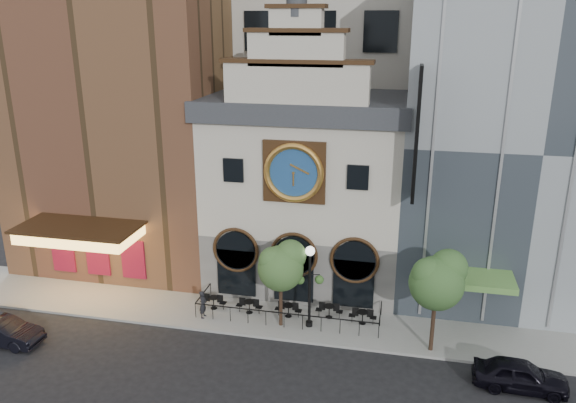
% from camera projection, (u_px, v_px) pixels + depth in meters
% --- Properties ---
extents(ground, '(120.00, 120.00, 0.00)m').
position_uv_depth(ground, '(279.00, 341.00, 30.74)').
color(ground, black).
rests_on(ground, ground).
extents(sidewalk, '(44.00, 5.00, 0.15)m').
position_uv_depth(sidewalk, '(289.00, 317.00, 33.04)').
color(sidewalk, gray).
rests_on(sidewalk, ground).
extents(clock_building, '(12.60, 8.78, 18.65)m').
position_uv_depth(clock_building, '(306.00, 185.00, 35.92)').
color(clock_building, '#605E5B').
rests_on(clock_building, ground).
extents(theater_building, '(14.00, 15.60, 25.00)m').
position_uv_depth(theater_building, '(128.00, 82.00, 38.68)').
color(theater_building, brown).
rests_on(theater_building, ground).
extents(retail_building, '(14.00, 14.40, 20.00)m').
position_uv_depth(retail_building, '(523.00, 133.00, 34.22)').
color(retail_building, gray).
rests_on(retail_building, ground).
extents(cafe_railing, '(10.60, 2.60, 0.90)m').
position_uv_depth(cafe_railing, '(289.00, 309.00, 32.87)').
color(cafe_railing, black).
rests_on(cafe_railing, sidewalk).
extents(bistro_0, '(1.58, 0.68, 0.90)m').
position_uv_depth(bistro_0, '(214.00, 302.00, 33.72)').
color(bistro_0, black).
rests_on(bistro_0, sidewalk).
extents(bistro_1, '(1.58, 0.68, 0.90)m').
position_uv_depth(bistro_1, '(249.00, 306.00, 33.22)').
color(bistro_1, black).
rests_on(bistro_1, sidewalk).
extents(bistro_2, '(1.58, 0.68, 0.90)m').
position_uv_depth(bistro_2, '(288.00, 309.00, 32.81)').
color(bistro_2, black).
rests_on(bistro_2, sidewalk).
extents(bistro_3, '(1.58, 0.68, 0.90)m').
position_uv_depth(bistro_3, '(329.00, 310.00, 32.71)').
color(bistro_3, black).
rests_on(bistro_3, sidewalk).
extents(bistro_4, '(1.58, 0.68, 0.90)m').
position_uv_depth(bistro_4, '(363.00, 316.00, 32.06)').
color(bistro_4, black).
rests_on(bistro_4, sidewalk).
extents(car_right, '(4.42, 1.93, 1.48)m').
position_uv_depth(car_right, '(520.00, 375.00, 26.58)').
color(car_right, black).
rests_on(car_right, ground).
extents(car_left, '(4.39, 1.63, 1.44)m').
position_uv_depth(car_left, '(2.00, 331.00, 30.31)').
color(car_left, black).
rests_on(car_left, ground).
extents(pedestrian, '(0.41, 0.62, 1.66)m').
position_uv_depth(pedestrian, '(203.00, 304.00, 32.64)').
color(pedestrian, black).
rests_on(pedestrian, sidewalk).
extents(lamppost, '(1.53, 0.76, 4.89)m').
position_uv_depth(lamppost, '(310.00, 278.00, 31.02)').
color(lamppost, black).
rests_on(lamppost, sidewalk).
extents(tree_left, '(2.66, 2.56, 5.11)m').
position_uv_depth(tree_left, '(282.00, 265.00, 30.92)').
color(tree_left, '#382619').
rests_on(tree_left, sidewalk).
extents(tree_right, '(2.92, 2.81, 5.62)m').
position_uv_depth(tree_right, '(438.00, 279.00, 28.41)').
color(tree_right, '#382619').
rests_on(tree_right, sidewalk).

